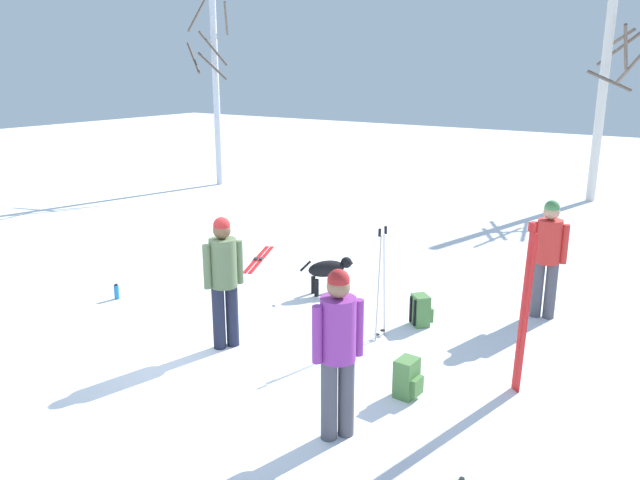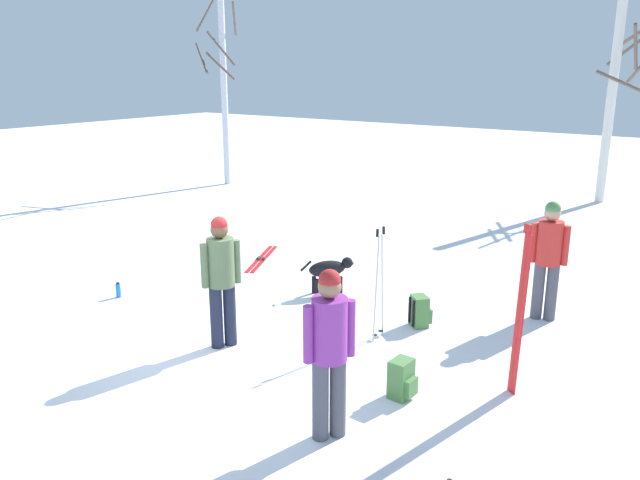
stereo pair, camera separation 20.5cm
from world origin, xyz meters
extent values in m
plane|color=white|center=(0.00, 0.00, 0.00)|extent=(60.00, 60.00, 0.00)
cylinder|color=#4C4C56|center=(3.18, 3.75, 0.41)|extent=(0.16, 0.16, 0.82)
cylinder|color=#4C4C56|center=(3.00, 3.71, 0.41)|extent=(0.16, 0.16, 0.82)
cylinder|color=red|center=(3.09, 3.73, 1.13)|extent=(0.34, 0.34, 0.62)
sphere|color=tan|center=(3.09, 3.73, 1.55)|extent=(0.22, 0.22, 0.22)
sphere|color=#4C8C4C|center=(3.09, 3.73, 1.61)|extent=(0.21, 0.21, 0.21)
cylinder|color=red|center=(3.30, 3.78, 1.11)|extent=(0.10, 0.10, 0.56)
cylinder|color=red|center=(2.89, 3.68, 1.11)|extent=(0.10, 0.10, 0.56)
cylinder|color=#4C4C56|center=(2.23, -0.56, 0.41)|extent=(0.16, 0.16, 0.82)
cylinder|color=#4C4C56|center=(2.34, -0.41, 0.41)|extent=(0.16, 0.16, 0.82)
cylinder|color=purple|center=(2.29, -0.49, 1.13)|extent=(0.34, 0.34, 0.62)
sphere|color=#997051|center=(2.29, -0.49, 1.55)|extent=(0.22, 0.22, 0.22)
sphere|color=#B22626|center=(2.29, -0.49, 1.61)|extent=(0.21, 0.21, 0.21)
cylinder|color=purple|center=(2.17, -0.66, 1.11)|extent=(0.10, 0.10, 0.56)
cylinder|color=purple|center=(2.40, -0.31, 1.11)|extent=(0.10, 0.10, 0.56)
cylinder|color=#1E2338|center=(0.04, 0.53, 0.41)|extent=(0.16, 0.16, 0.82)
cylinder|color=#1E2338|center=(-0.04, 0.37, 0.41)|extent=(0.16, 0.16, 0.82)
cylinder|color=#566B47|center=(0.00, 0.45, 1.13)|extent=(0.34, 0.34, 0.62)
sphere|color=brown|center=(0.00, 0.45, 1.55)|extent=(0.22, 0.22, 0.22)
sphere|color=#B22626|center=(0.00, 0.45, 1.61)|extent=(0.21, 0.21, 0.21)
cylinder|color=#566B47|center=(0.10, 0.63, 1.11)|extent=(0.10, 0.10, 0.56)
cylinder|color=#566B47|center=(-0.10, 0.26, 1.11)|extent=(0.10, 0.10, 0.56)
ellipsoid|color=black|center=(-0.02, 2.81, 0.41)|extent=(0.53, 0.61, 0.26)
sphere|color=black|center=(0.18, 3.08, 0.48)|extent=(0.18, 0.18, 0.18)
ellipsoid|color=black|center=(0.22, 3.13, 0.46)|extent=(0.11, 0.12, 0.06)
cylinder|color=black|center=(-0.22, 2.53, 0.49)|extent=(0.14, 0.18, 0.17)
cylinder|color=black|center=(0.04, 3.02, 0.14)|extent=(0.07, 0.07, 0.28)
cylinder|color=black|center=(0.16, 2.92, 0.14)|extent=(0.07, 0.07, 0.28)
cylinder|color=black|center=(-0.19, 2.70, 0.14)|extent=(0.07, 0.07, 0.28)
cylinder|color=black|center=(-0.07, 2.61, 0.14)|extent=(0.07, 0.07, 0.28)
cube|color=red|center=(3.46, 1.38, 0.92)|extent=(0.12, 0.10, 1.84)
cube|color=red|center=(3.46, 1.38, 1.88)|extent=(0.06, 0.05, 0.10)
cube|color=red|center=(3.50, 1.34, 0.92)|extent=(0.12, 0.10, 1.84)
cube|color=red|center=(3.50, 1.34, 1.88)|extent=(0.06, 0.05, 0.10)
cube|color=red|center=(-2.11, 3.61, 0.01)|extent=(0.77, 1.56, 0.02)
cube|color=#333338|center=(-2.09, 3.56, 0.03)|extent=(0.11, 0.14, 0.03)
cube|color=red|center=(-2.02, 3.65, 0.01)|extent=(0.77, 1.56, 0.02)
cube|color=#333338|center=(-1.99, 3.60, 0.03)|extent=(0.11, 0.14, 0.03)
cylinder|color=#B2B2BC|center=(1.51, 1.88, 0.71)|extent=(0.02, 0.10, 1.41)
cylinder|color=black|center=(1.51, 1.88, 1.46)|extent=(0.04, 0.04, 0.10)
cylinder|color=black|center=(1.51, 1.88, 0.07)|extent=(0.07, 0.07, 0.01)
cylinder|color=#B2B2BC|center=(1.51, 1.72, 0.71)|extent=(0.02, 0.10, 1.41)
cylinder|color=black|center=(1.51, 1.72, 1.46)|extent=(0.04, 0.04, 0.10)
cylinder|color=black|center=(1.51, 1.72, 0.07)|extent=(0.07, 0.07, 0.01)
cube|color=#4C7F3F|center=(1.77, 2.47, 0.22)|extent=(0.33, 0.32, 0.44)
cube|color=#4C7F3F|center=(1.85, 2.57, 0.15)|extent=(0.19, 0.17, 0.20)
cube|color=black|center=(1.74, 2.34, 0.22)|extent=(0.04, 0.04, 0.37)
cube|color=black|center=(1.64, 2.43, 0.22)|extent=(0.04, 0.04, 0.37)
cube|color=#4C7F3F|center=(2.49, 0.59, 0.22)|extent=(0.21, 0.27, 0.44)
cube|color=#4C7F3F|center=(2.62, 0.58, 0.15)|extent=(0.07, 0.20, 0.20)
cube|color=black|center=(2.38, 0.53, 0.22)|extent=(0.03, 0.04, 0.37)
cube|color=black|center=(2.38, 0.67, 0.22)|extent=(0.03, 0.04, 0.37)
cylinder|color=#1E72BF|center=(-2.58, 0.79, 0.11)|extent=(0.08, 0.08, 0.22)
cylinder|color=black|center=(-2.58, 0.79, 0.23)|extent=(0.05, 0.05, 0.02)
cylinder|color=black|center=(3.68, -0.80, 0.26)|extent=(0.04, 0.04, 0.02)
cylinder|color=silver|center=(-7.97, 8.98, 2.67)|extent=(0.19, 0.19, 5.33)
cylinder|color=brown|center=(-8.47, 8.87, 4.90)|extent=(0.30, 1.05, 1.01)
cylinder|color=brown|center=(-7.74, 8.68, 3.95)|extent=(0.68, 0.54, 0.96)
cylinder|color=brown|center=(-7.76, 8.65, 3.47)|extent=(0.73, 0.49, 0.78)
cylinder|color=brown|center=(-8.30, 8.46, 3.70)|extent=(1.12, 0.74, 0.88)
cylinder|color=brown|center=(-7.68, 9.21, 4.77)|extent=(0.54, 0.65, 0.87)
cylinder|color=silver|center=(1.91, 12.69, 2.58)|extent=(0.23, 0.23, 5.15)
cylinder|color=brown|center=(2.12, 12.21, 3.12)|extent=(1.04, 0.52, 0.53)
cylinder|color=brown|center=(2.43, 13.08, 3.46)|extent=(0.88, 1.13, 0.94)
cylinder|color=brown|center=(2.11, 13.23, 3.92)|extent=(1.15, 0.50, 0.89)
cylinder|color=brown|center=(2.12, 13.03, 4.14)|extent=(0.76, 0.51, 0.49)
cylinder|color=brown|center=(2.32, 12.69, 3.92)|extent=(0.09, 0.90, 1.09)
camera|label=1|loc=(5.21, -5.13, 3.51)|focal=35.66mm
camera|label=2|loc=(5.38, -5.01, 3.51)|focal=35.66mm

